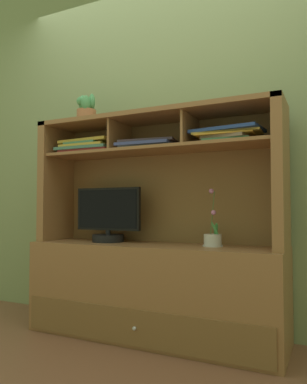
{
  "coord_description": "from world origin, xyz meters",
  "views": [
    {
      "loc": [
        1.06,
        -2.2,
        0.83
      ],
      "look_at": [
        0.0,
        0.0,
        0.93
      ],
      "focal_mm": 35.06,
      "sensor_mm": 36.0,
      "label": 1
    }
  ],
  "objects_px": {
    "tv_monitor": "(108,219)",
    "magazine_stack_centre": "(87,147)",
    "magazine_stack_right": "(147,145)",
    "media_console": "(154,269)",
    "magazine_stack_left": "(227,135)",
    "potted_succulent": "(86,110)",
    "potted_orchid": "(213,238)"
  },
  "relations": [
    {
      "from": "tv_monitor",
      "to": "magazine_stack_centre",
      "type": "bearing_deg",
      "value": -168.78
    },
    {
      "from": "tv_monitor",
      "to": "magazine_stack_centre",
      "type": "height_order",
      "value": "magazine_stack_centre"
    },
    {
      "from": "magazine_stack_right",
      "to": "tv_monitor",
      "type": "bearing_deg",
      "value": 175.03
    },
    {
      "from": "media_console",
      "to": "magazine_stack_right",
      "type": "xyz_separation_m",
      "value": [
        -0.03,
        -0.04,
        0.81
      ]
    },
    {
      "from": "magazine_stack_left",
      "to": "potted_succulent",
      "type": "distance_m",
      "value": 1.07
    },
    {
      "from": "magazine_stack_right",
      "to": "potted_succulent",
      "type": "xyz_separation_m",
      "value": [
        -0.52,
        0.04,
        0.3
      ]
    },
    {
      "from": "magazine_stack_right",
      "to": "potted_succulent",
      "type": "bearing_deg",
      "value": 175.64
    },
    {
      "from": "tv_monitor",
      "to": "potted_orchid",
      "type": "height_order",
      "value": "tv_monitor"
    },
    {
      "from": "media_console",
      "to": "magazine_stack_left",
      "type": "bearing_deg",
      "value": -2.15
    },
    {
      "from": "magazine_stack_left",
      "to": "magazine_stack_right",
      "type": "relative_size",
      "value": 1.09
    },
    {
      "from": "magazine_stack_right",
      "to": "potted_succulent",
      "type": "distance_m",
      "value": 0.59
    },
    {
      "from": "potted_succulent",
      "to": "magazine_stack_right",
      "type": "bearing_deg",
      "value": -4.36
    },
    {
      "from": "magazine_stack_left",
      "to": "media_console",
      "type": "bearing_deg",
      "value": 177.85
    },
    {
      "from": "potted_orchid",
      "to": "magazine_stack_right",
      "type": "xyz_separation_m",
      "value": [
        -0.42,
        -0.04,
        0.6
      ]
    },
    {
      "from": "tv_monitor",
      "to": "potted_succulent",
      "type": "distance_m",
      "value": 0.81
    },
    {
      "from": "media_console",
      "to": "potted_orchid",
      "type": "xyz_separation_m",
      "value": [
        0.4,
        0.0,
        0.21
      ]
    },
    {
      "from": "magazine_stack_left",
      "to": "magazine_stack_right",
      "type": "bearing_deg",
      "value": -177.41
    },
    {
      "from": "tv_monitor",
      "to": "potted_succulent",
      "type": "height_order",
      "value": "potted_succulent"
    },
    {
      "from": "magazine_stack_right",
      "to": "magazine_stack_centre",
      "type": "bearing_deg",
      "value": -179.47
    },
    {
      "from": "tv_monitor",
      "to": "media_console",
      "type": "bearing_deg",
      "value": 2.39
    },
    {
      "from": "potted_orchid",
      "to": "magazine_stack_left",
      "type": "relative_size",
      "value": 0.81
    },
    {
      "from": "potted_orchid",
      "to": "magazine_stack_centre",
      "type": "height_order",
      "value": "magazine_stack_centre"
    },
    {
      "from": "media_console",
      "to": "potted_orchid",
      "type": "distance_m",
      "value": 0.45
    },
    {
      "from": "tv_monitor",
      "to": "potted_succulent",
      "type": "bearing_deg",
      "value": 176.63
    },
    {
      "from": "media_console",
      "to": "magazine_stack_left",
      "type": "relative_size",
      "value": 3.81
    },
    {
      "from": "tv_monitor",
      "to": "magazine_stack_centre",
      "type": "distance_m",
      "value": 0.53
    },
    {
      "from": "potted_orchid",
      "to": "magazine_stack_right",
      "type": "distance_m",
      "value": 0.73
    },
    {
      "from": "potted_succulent",
      "to": "potted_orchid",
      "type": "bearing_deg",
      "value": 0.27
    },
    {
      "from": "tv_monitor",
      "to": "potted_succulent",
      "type": "xyz_separation_m",
      "value": [
        -0.2,
        0.01,
        0.78
      ]
    },
    {
      "from": "media_console",
      "to": "tv_monitor",
      "type": "bearing_deg",
      "value": -177.61
    },
    {
      "from": "tv_monitor",
      "to": "potted_orchid",
      "type": "bearing_deg",
      "value": 1.24
    },
    {
      "from": "tv_monitor",
      "to": "potted_orchid",
      "type": "distance_m",
      "value": 0.75
    }
  ]
}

